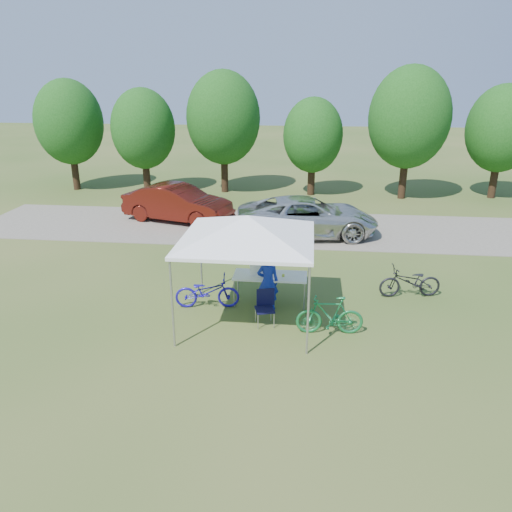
{
  "coord_description": "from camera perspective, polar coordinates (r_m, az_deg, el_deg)",
  "views": [
    {
      "loc": [
        1.43,
        -11.23,
        5.87
      ],
      "look_at": [
        -0.01,
        2.0,
        0.98
      ],
      "focal_mm": 35.0,
      "sensor_mm": 36.0,
      "label": 1
    }
  ],
  "objects": [
    {
      "name": "ground",
      "position": [
        12.75,
        -0.92,
        -7.24
      ],
      "size": [
        100.0,
        100.0,
        0.0
      ],
      "primitive_type": "plane",
      "color": "#2D5119",
      "rests_on": "ground"
    },
    {
      "name": "gravel_strip",
      "position": [
        20.15,
        1.89,
        3.25
      ],
      "size": [
        24.0,
        5.0,
        0.02
      ],
      "primitive_type": "cube",
      "color": "gray",
      "rests_on": "ground"
    },
    {
      "name": "canopy",
      "position": [
        11.77,
        -0.99,
        4.3
      ],
      "size": [
        4.53,
        4.53,
        3.0
      ],
      "color": "#A5A5AA",
      "rests_on": "ground"
    },
    {
      "name": "treeline",
      "position": [
        25.44,
        2.39,
        14.88
      ],
      "size": [
        24.89,
        4.28,
        6.3
      ],
      "color": "#382314",
      "rests_on": "ground"
    },
    {
      "name": "folding_table",
      "position": [
        13.33,
        1.63,
        -2.36
      ],
      "size": [
        1.96,
        0.82,
        0.81
      ],
      "color": "white",
      "rests_on": "ground"
    },
    {
      "name": "folding_chair",
      "position": [
        12.35,
        1.04,
        -5.51
      ],
      "size": [
        0.55,
        0.57,
        0.88
      ],
      "rotation": [
        0.0,
        0.0,
        0.27
      ],
      "color": "black",
      "rests_on": "ground"
    },
    {
      "name": "cooler",
      "position": [
        13.28,
        0.28,
        -1.49
      ],
      "size": [
        0.44,
        0.3,
        0.32
      ],
      "color": "white",
      "rests_on": "folding_table"
    },
    {
      "name": "ice_cream_cup",
      "position": [
        13.24,
        3.14,
        -2.22
      ],
      "size": [
        0.07,
        0.07,
        0.06
      ],
      "primitive_type": "cylinder",
      "color": "#BACE30",
      "rests_on": "folding_table"
    },
    {
      "name": "cyclist",
      "position": [
        12.96,
        1.36,
        -2.99
      ],
      "size": [
        0.59,
        0.41,
        1.55
      ],
      "primitive_type": "imported",
      "rotation": [
        0.0,
        0.0,
        3.22
      ],
      "color": "#1427A4",
      "rests_on": "ground"
    },
    {
      "name": "bike_blue",
      "position": [
        13.26,
        -5.6,
        -4.08
      ],
      "size": [
        1.76,
        0.8,
        0.89
      ],
      "primitive_type": "imported",
      "rotation": [
        0.0,
        0.0,
        1.7
      ],
      "color": "#1F13AE",
      "rests_on": "ground"
    },
    {
      "name": "bike_green",
      "position": [
        12.01,
        8.42,
        -6.72
      ],
      "size": [
        1.62,
        0.57,
        0.96
      ],
      "primitive_type": "imported",
      "rotation": [
        0.0,
        0.0,
        -1.5
      ],
      "color": "#1C8142",
      "rests_on": "ground"
    },
    {
      "name": "bike_dark",
      "position": [
        14.44,
        17.22,
        -2.83
      ],
      "size": [
        1.79,
        0.87,
        0.9
      ],
      "primitive_type": "imported",
      "rotation": [
        0.0,
        0.0,
        -1.41
      ],
      "color": "black",
      "rests_on": "ground"
    },
    {
      "name": "minivan",
      "position": [
        19.06,
        5.89,
        4.5
      ],
      "size": [
        5.6,
        3.18,
        1.47
      ],
      "primitive_type": "imported",
      "rotation": [
        0.0,
        0.0,
        1.72
      ],
      "color": "silver",
      "rests_on": "gravel_strip"
    },
    {
      "name": "sedan",
      "position": [
        21.15,
        -8.94,
        5.99
      ],
      "size": [
        4.86,
        2.81,
        1.51
      ],
      "primitive_type": "imported",
      "rotation": [
        0.0,
        0.0,
        1.29
      ],
      "color": "#57160E",
      "rests_on": "gravel_strip"
    }
  ]
}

